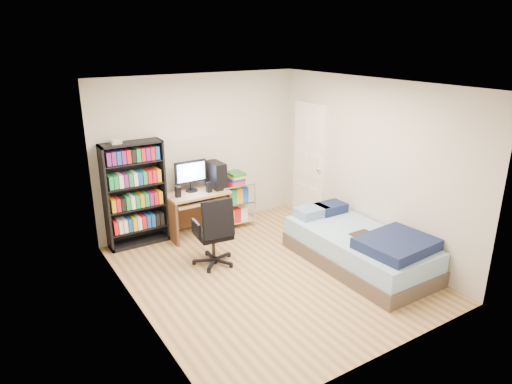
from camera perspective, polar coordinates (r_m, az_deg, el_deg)
room at (r=5.77m, az=1.68°, el=0.85°), size 3.58×4.08×2.58m
media_shelf at (r=7.02m, az=-14.90°, el=-0.15°), size 0.90×0.30×1.66m
computer_desk at (r=7.30m, az=-6.83°, el=-0.29°), size 0.96×0.56×1.21m
office_chair at (r=6.37m, az=-5.20°, el=-6.44°), size 0.65×0.65×1.00m
wire_cart at (r=7.54m, az=-2.66°, el=0.10°), size 0.60×0.45×0.93m
bed at (r=6.51m, az=12.90°, el=-6.78°), size 1.07×2.14×0.61m
door at (r=7.87m, az=6.66°, el=3.79°), size 0.12×0.80×2.00m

